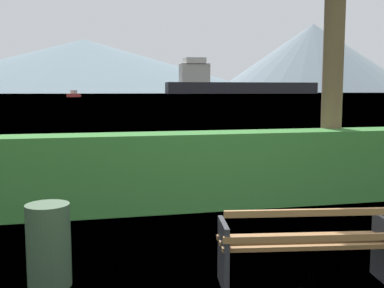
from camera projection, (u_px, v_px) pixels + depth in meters
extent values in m
plane|color=#4C6B33|center=(303.00, 283.00, 4.79)|extent=(1400.00, 1400.00, 0.00)
plane|color=slate|center=(87.00, 94.00, 302.11)|extent=(620.00, 620.00, 0.00)
cube|color=olive|center=(311.00, 248.00, 4.55)|extent=(1.75, 0.34, 0.04)
cube|color=olive|center=(305.00, 241.00, 4.74)|extent=(1.75, 0.34, 0.04)
cube|color=olive|center=(299.00, 235.00, 4.93)|extent=(1.75, 0.34, 0.04)
cube|color=olive|center=(314.00, 238.00, 4.47)|extent=(1.75, 0.32, 0.06)
cube|color=olive|center=(316.00, 212.00, 4.39)|extent=(1.75, 0.32, 0.06)
cube|color=#2D2D33|center=(223.00, 255.00, 4.67)|extent=(0.13, 0.51, 0.68)
cube|color=#2D2D33|center=(384.00, 250.00, 4.80)|extent=(0.13, 0.51, 0.68)
cube|color=#387A33|center=(215.00, 169.00, 7.94)|extent=(10.74, 0.77, 1.28)
cylinder|color=brown|center=(333.00, 59.00, 8.62)|extent=(0.38, 0.38, 5.14)
cylinder|color=#385138|center=(49.00, 245.00, 4.70)|extent=(0.44, 0.44, 0.85)
cube|color=#232328|center=(242.00, 88.00, 307.71)|extent=(101.46, 18.64, 7.39)
cube|color=beige|center=(194.00, 73.00, 300.41)|extent=(18.64, 14.22, 11.82)
cube|color=silver|center=(194.00, 61.00, 299.52)|extent=(13.25, 15.54, 3.70)
cube|color=#B2332D|center=(74.00, 95.00, 146.66)|extent=(4.41, 4.75, 1.10)
cube|color=beige|center=(74.00, 92.00, 146.54)|extent=(2.04, 2.10, 1.02)
cone|color=slate|center=(84.00, 66.00, 517.18)|extent=(407.70, 407.70, 58.77)
cone|color=gray|center=(312.00, 58.00, 593.81)|extent=(253.93, 253.93, 86.85)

